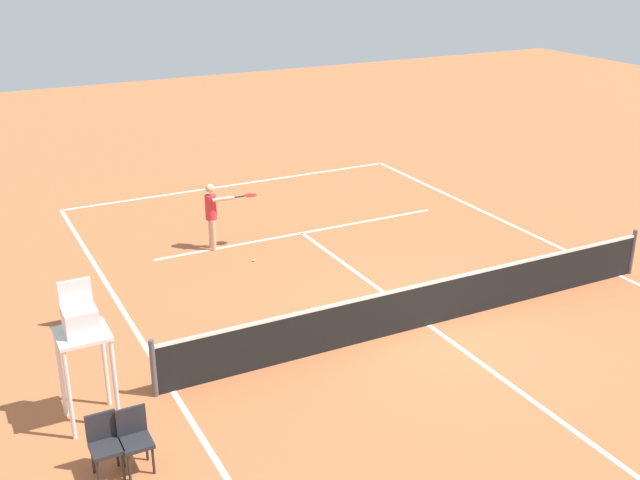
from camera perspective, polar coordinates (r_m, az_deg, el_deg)
name	(u,v)px	position (r m, az deg, el deg)	size (l,w,h in m)	color
ground_plane	(428,325)	(15.86, 7.94, -6.18)	(60.00, 60.00, 0.00)	#B76038
court_lines	(428,325)	(15.86, 7.94, -6.17)	(10.69, 21.16, 0.01)	white
tennis_net	(430,303)	(15.64, 8.03, -4.57)	(11.29, 0.10, 1.07)	#4C4C51
player_serving	(213,211)	(19.24, -7.83, 2.15)	(1.26, 0.63, 1.69)	#D8A884
tennis_ball	(254,260)	(18.70, -4.86, -1.49)	(0.07, 0.07, 0.07)	#CCE033
umpire_chair	(82,332)	(12.62, -17.05, -6.45)	(0.80, 0.80, 2.41)	silver
courtside_chair_near	(135,437)	(11.93, -13.40, -13.83)	(0.44, 0.46, 0.95)	#262626
courtside_chair_mid	(74,304)	(16.10, -17.59, -4.49)	(0.44, 0.46, 0.95)	#262626
courtside_chair_far	(105,443)	(11.92, -15.49, -14.10)	(0.44, 0.46, 0.95)	#262626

